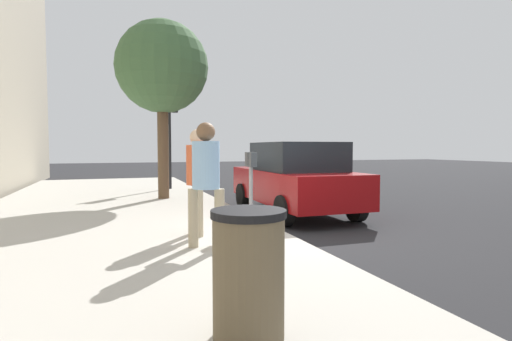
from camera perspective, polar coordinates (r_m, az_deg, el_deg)
The scene contains 9 objects.
ground_plane at distance 7.37m, azimuth 3.72°, elevation -9.62°, with size 80.00×80.00×0.00m, color #232326.
sidewalk_slab at distance 6.78m, azimuth -20.68°, elevation -10.29°, with size 28.00×6.00×0.15m, color #B7B2A8.
parking_meter at distance 7.19m, azimuth -0.72°, elevation -0.53°, with size 0.36×0.12×1.41m.
pedestrian_at_meter at distance 6.94m, azimuth -8.25°, elevation -0.25°, with size 0.54×0.39×1.80m.
pedestrian_bystander at distance 5.96m, azimuth -7.12°, elevation -0.38°, with size 0.41×0.50×1.86m.
parked_sedan_near at distance 9.93m, azimuth 5.51°, elevation -1.07°, with size 4.41×1.99×1.77m.
street_tree at distance 12.32m, azimuth -13.19°, elevation 13.97°, with size 2.67×2.67×5.17m.
traffic_signal at distance 14.97m, azimuth -11.81°, elevation 6.76°, with size 0.24×0.44×3.60m.
trash_bin at distance 3.22m, azimuth -1.07°, elevation -14.44°, with size 0.59×0.59×1.01m.
Camera 1 is at (-6.60, 2.84, 1.64)m, focal length 28.19 mm.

